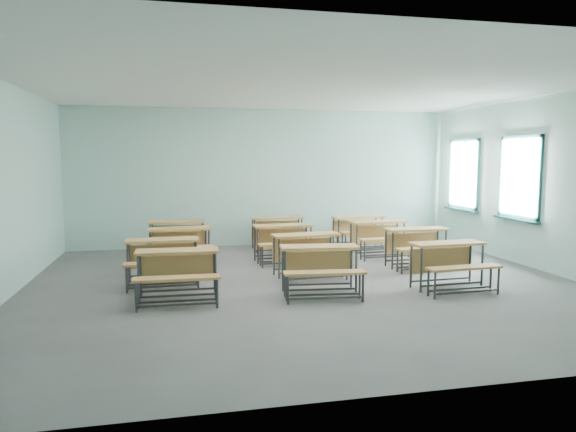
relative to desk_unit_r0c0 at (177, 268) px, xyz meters
name	(u,v)px	position (x,y,z in m)	size (l,w,h in m)	color
room	(311,187)	(2.14, 0.61, 1.10)	(9.04, 8.04, 3.24)	slate
desk_unit_r0c0	(177,268)	(0.00, 0.00, 0.00)	(1.20, 0.82, 0.74)	#B57F41
desk_unit_r0c1	(320,263)	(2.11, -0.10, 0.00)	(1.26, 0.91, 0.74)	#B57F41
desk_unit_r0c2	(451,258)	(4.20, -0.22, 0.00)	(1.22, 0.85, 0.74)	#B57F41
desk_unit_r1c0	(163,254)	(-0.24, 1.08, 0.00)	(1.20, 0.82, 0.74)	#B57F41
desk_unit_r1c1	(308,248)	(2.23, 1.15, 0.00)	(1.25, 0.91, 0.74)	#B57F41
desk_unit_r1c2	(418,242)	(4.46, 1.41, 0.00)	(1.18, 0.80, 0.74)	#B57F41
desk_unit_r2c0	(180,241)	(0.05, 2.44, 0.00)	(1.25, 0.91, 0.74)	#B57F41
desk_unit_r2c1	(284,237)	(2.08, 2.45, 0.00)	(1.22, 0.85, 0.74)	#B57F41
desk_unit_r2c2	(380,233)	(4.18, 2.62, 0.00)	(1.22, 0.85, 0.74)	#B57F41
desk_unit_r3c0	(177,233)	(-0.01, 3.57, 0.00)	(1.25, 0.89, 0.74)	#B57F41
desk_unit_r3c1	(278,228)	(2.23, 3.87, 0.00)	(1.19, 0.80, 0.74)	#B57F41
desk_unit_r3c2	(360,227)	(4.09, 3.62, 0.00)	(1.24, 0.88, 0.74)	#B57F41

